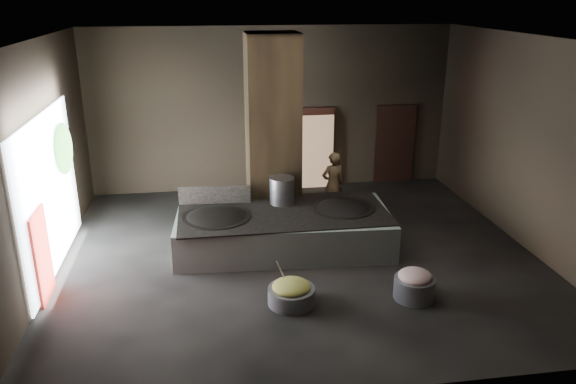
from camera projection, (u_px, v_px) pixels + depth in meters
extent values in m
cube|color=black|center=(298.00, 256.00, 12.12)|extent=(10.00, 9.00, 0.10)
cube|color=black|center=(300.00, 36.00, 10.57)|extent=(10.00, 9.00, 0.10)
cube|color=black|center=(272.00, 109.00, 15.58)|extent=(10.00, 0.10, 4.50)
cube|color=black|center=(360.00, 250.00, 7.11)|extent=(10.00, 0.10, 4.50)
cube|color=black|center=(37.00, 164.00, 10.63)|extent=(0.10, 9.00, 4.50)
cube|color=black|center=(530.00, 144.00, 12.06)|extent=(0.10, 9.00, 4.50)
cube|color=black|center=(273.00, 132.00, 13.07)|extent=(1.20, 1.20, 4.50)
cube|color=#A1B3A3|center=(283.00, 230.00, 12.32)|extent=(4.74, 2.48, 0.80)
cube|color=black|center=(283.00, 212.00, 12.18)|extent=(4.52, 2.17, 0.03)
ellipsoid|color=black|center=(216.00, 220.00, 11.95)|extent=(1.45, 1.45, 0.40)
cylinder|color=black|center=(216.00, 217.00, 11.93)|extent=(1.49, 1.49, 0.05)
ellipsoid|color=black|center=(343.00, 211.00, 12.44)|extent=(1.35, 1.35, 0.38)
cylinder|color=black|center=(343.00, 208.00, 12.42)|extent=(1.38, 1.38, 0.05)
cylinder|color=gray|center=(282.00, 190.00, 12.59)|extent=(0.56, 0.56, 0.60)
cube|color=black|center=(215.00, 195.00, 12.60)|extent=(1.61, 0.16, 0.40)
imported|color=olive|center=(333.00, 184.00, 13.91)|extent=(0.68, 0.52, 1.65)
cylinder|color=slate|center=(291.00, 296.00, 10.13)|extent=(1.09, 1.09, 0.31)
ellipsoid|color=#769B4B|center=(291.00, 286.00, 10.06)|extent=(0.70, 0.70, 0.22)
cylinder|color=gray|center=(282.00, 273.00, 10.11)|extent=(0.25, 0.26, 0.61)
cylinder|color=slate|center=(414.00, 288.00, 10.30)|extent=(0.95, 0.95, 0.41)
ellipsoid|color=tan|center=(415.00, 276.00, 10.22)|extent=(0.62, 0.62, 0.24)
cube|color=black|center=(314.00, 149.00, 16.04)|extent=(1.18, 0.08, 2.38)
cube|color=#8C6647|center=(318.00, 152.00, 15.89)|extent=(0.89, 0.04, 2.11)
cube|color=black|center=(394.00, 145.00, 16.38)|extent=(1.18, 0.08, 2.38)
cube|color=#8C6647|center=(395.00, 145.00, 16.59)|extent=(0.81, 0.04, 1.91)
cube|color=white|center=(50.00, 193.00, 11.05)|extent=(0.04, 4.20, 3.10)
cube|color=maroon|center=(42.00, 256.00, 10.10)|extent=(0.05, 0.90, 1.70)
ellipsoid|color=#194714|center=(63.00, 149.00, 11.88)|extent=(0.28, 1.10, 1.10)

